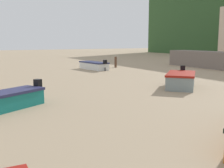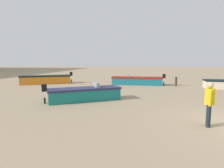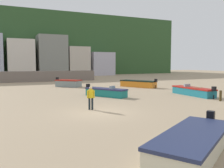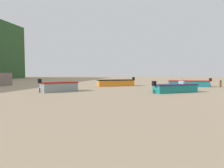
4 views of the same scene
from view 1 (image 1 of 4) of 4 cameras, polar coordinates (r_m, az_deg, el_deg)
name	(u,v)px [view 1 (image 1 of 4)]	position (r m, az deg, el deg)	size (l,w,h in m)	color
boat_grey_3	(181,80)	(18.27, 13.97, 0.78)	(3.55, 3.59, 1.27)	gray
boat_white_6	(94,66)	(29.28, -3.75, 3.81)	(4.24, 1.86, 1.12)	white
mooring_post_mid_beach	(116,62)	(31.34, 0.75, 4.51)	(0.26, 0.26, 1.20)	#4E3324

